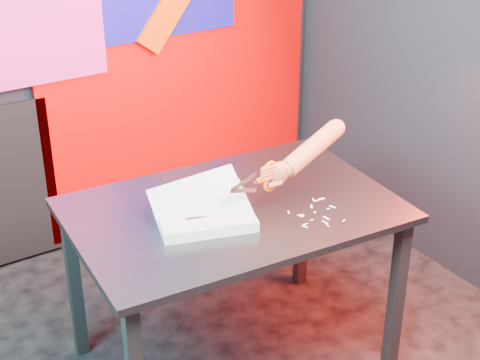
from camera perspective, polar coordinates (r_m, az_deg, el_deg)
room at (r=2.32m, az=-1.80°, el=7.23°), size 3.01×3.01×2.71m
backdrop at (r=3.73m, az=-12.73°, el=7.92°), size 2.88×0.05×2.08m
work_table at (r=2.89m, az=-0.55°, el=-3.58°), size 1.31×0.92×0.75m
printout_stack at (r=2.74m, az=-2.77°, el=-2.81°), size 0.41×0.35×0.19m
scissors at (r=2.75m, az=2.12°, el=0.19°), size 0.22×0.03×0.13m
hand_forearm at (r=2.85m, az=5.23°, el=2.19°), size 0.41×0.11×0.19m
paper_clippings at (r=2.82m, az=5.97°, el=-2.50°), size 0.21×0.21×0.00m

